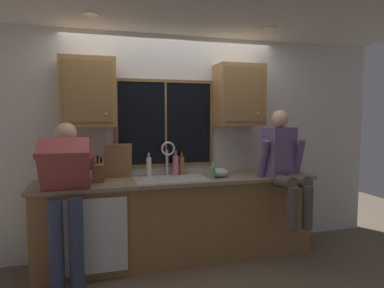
{
  "coord_description": "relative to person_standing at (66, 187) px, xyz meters",
  "views": [
    {
      "loc": [
        -0.92,
        -3.93,
        1.62
      ],
      "look_at": [
        0.14,
        -0.3,
        1.3
      ],
      "focal_mm": 31.82,
      "sensor_mm": 36.0,
      "label": 1
    }
  ],
  "objects": [
    {
      "name": "back_wall",
      "position": [
        1.17,
        0.67,
        0.32
      ],
      "size": [
        5.44,
        0.12,
        2.55
      ],
      "primitive_type": "cube",
      "color": "silver",
      "rests_on": "floor"
    },
    {
      "name": "ceiling_downlight_left",
      "position": [
        0.26,
        0.01,
        1.59
      ],
      "size": [
        0.14,
        0.14,
        0.01
      ],
      "primitive_type": "cylinder",
      "color": "#FFEAB2"
    },
    {
      "name": "ceiling_downlight_right",
      "position": [
        2.09,
        0.01,
        1.59
      ],
      "size": [
        0.14,
        0.14,
        0.01
      ],
      "primitive_type": "cylinder",
      "color": "#FFEAB2"
    },
    {
      "name": "window_glass",
      "position": [
        1.08,
        0.6,
        0.57
      ],
      "size": [
        1.1,
        0.02,
        0.95
      ],
      "primitive_type": "cube",
      "color": "black"
    },
    {
      "name": "window_frame_top",
      "position": [
        1.08,
        0.59,
        1.06
      ],
      "size": [
        1.17,
        0.02,
        0.04
      ],
      "primitive_type": "cube",
      "color": "brown"
    },
    {
      "name": "window_frame_bottom",
      "position": [
        1.08,
        0.59,
        0.08
      ],
      "size": [
        1.17,
        0.02,
        0.04
      ],
      "primitive_type": "cube",
      "color": "brown"
    },
    {
      "name": "window_frame_left",
      "position": [
        0.51,
        0.59,
        0.57
      ],
      "size": [
        0.03,
        0.02,
        0.95
      ],
      "primitive_type": "cube",
      "color": "brown"
    },
    {
      "name": "window_frame_right",
      "position": [
        1.64,
        0.59,
        0.57
      ],
      "size": [
        0.04,
        0.02,
        0.95
      ],
      "primitive_type": "cube",
      "color": "brown"
    },
    {
      "name": "window_mullion_center",
      "position": [
        1.08,
        0.59,
        0.57
      ],
      "size": [
        0.02,
        0.02,
        0.95
      ],
      "primitive_type": "cube",
      "color": "brown"
    },
    {
      "name": "lower_cabinet_run",
      "position": [
        1.17,
        0.32,
        -0.52
      ],
      "size": [
        3.04,
        0.58,
        0.88
      ],
      "primitive_type": "cube",
      "color": "olive",
      "rests_on": "floor"
    },
    {
      "name": "countertop",
      "position": [
        1.17,
        0.3,
        -0.06
      ],
      "size": [
        3.1,
        0.62,
        0.04
      ],
      "primitive_type": "cube",
      "color": "gray",
      "rests_on": "lower_cabinet_run"
    },
    {
      "name": "dishwasher_front",
      "position": [
        0.26,
        0.0,
        -0.5
      ],
      "size": [
        0.6,
        0.02,
        0.74
      ],
      "primitive_type": "cube",
      "color": "white"
    },
    {
      "name": "upper_cabinet_left",
      "position": [
        0.22,
        0.44,
        0.9
      ],
      "size": [
        0.56,
        0.36,
        0.72
      ],
      "color": "#A87A47"
    },
    {
      "name": "upper_cabinet_right",
      "position": [
        1.94,
        0.44,
        0.9
      ],
      "size": [
        0.56,
        0.36,
        0.72
      ],
      "color": "#A87A47"
    },
    {
      "name": "sink",
      "position": [
        1.08,
        0.31,
        -0.14
      ],
      "size": [
        0.8,
        0.46,
        0.21
      ],
      "color": "#B7B7BC",
      "rests_on": "lower_cabinet_run"
    },
    {
      "name": "faucet",
      "position": [
        1.08,
        0.49,
        0.22
      ],
      "size": [
        0.18,
        0.09,
        0.4
      ],
      "color": "silver",
      "rests_on": "countertop"
    },
    {
      "name": "person_standing",
      "position": [
        0.0,
        0.0,
        0.0
      ],
      "size": [
        0.53,
        0.69,
        1.55
      ],
      "color": "#384260",
      "rests_on": "floor"
    },
    {
      "name": "person_sitting_on_counter",
      "position": [
        2.32,
        0.04,
        0.15
      ],
      "size": [
        0.54,
        0.66,
        1.26
      ],
      "color": "#595147",
      "rests_on": "countertop"
    },
    {
      "name": "knife_block",
      "position": [
        0.29,
        0.32,
        0.07
      ],
      "size": [
        0.12,
        0.18,
        0.32
      ],
      "color": "olive",
      "rests_on": "countertop"
    },
    {
      "name": "cutting_board",
      "position": [
        0.52,
        0.52,
        0.16
      ],
      "size": [
        0.3,
        0.1,
        0.39
      ],
      "primitive_type": "cube",
      "rotation": [
        0.21,
        0.0,
        0.0
      ],
      "color": "#997047",
      "rests_on": "countertop"
    },
    {
      "name": "mixing_bowl",
      "position": [
        1.64,
        0.28,
        0.01
      ],
      "size": [
        0.21,
        0.21,
        0.11
      ],
      "primitive_type": "ellipsoid",
      "color": "#B7B7BC",
      "rests_on": "countertop"
    },
    {
      "name": "soap_dispenser",
      "position": [
        1.51,
        0.17,
        0.03
      ],
      "size": [
        0.06,
        0.07,
        0.19
      ],
      "color": "#59A566",
      "rests_on": "countertop"
    },
    {
      "name": "bottle_green_glass",
      "position": [
        1.17,
        0.5,
        0.09
      ],
      "size": [
        0.07,
        0.07,
        0.3
      ],
      "color": "pink",
      "rests_on": "countertop"
    },
    {
      "name": "bottle_tall_clear",
      "position": [
        1.26,
        0.54,
        0.08
      ],
      "size": [
        0.06,
        0.06,
        0.27
      ],
      "color": "olive",
      "rests_on": "countertop"
    },
    {
      "name": "bottle_amber_small",
      "position": [
        0.86,
        0.49,
        0.08
      ],
      "size": [
        0.06,
        0.06,
        0.29
      ],
      "color": "silver",
      "rests_on": "countertop"
    }
  ]
}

